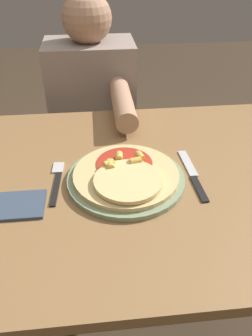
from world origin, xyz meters
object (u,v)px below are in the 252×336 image
object	(u,v)px
dining_table	(140,212)
knife	(193,175)
pizza	(126,174)
fork	(57,180)
person_diner	(94,116)
plate	(126,178)

from	to	relation	value
dining_table	knife	distance (m)	0.19
pizza	fork	bearing A→B (deg)	171.78
person_diner	pizza	bearing A→B (deg)	-83.18
knife	person_diner	distance (m)	0.67
fork	person_diner	bearing A→B (deg)	80.26
person_diner	dining_table	bearing A→B (deg)	-78.94
pizza	fork	distance (m)	0.18
knife	person_diner	bearing A→B (deg)	112.28
pizza	person_diner	size ratio (longest dim) A/B	0.24
knife	dining_table	bearing A→B (deg)	172.91
fork	plate	bearing A→B (deg)	-6.37
plate	fork	distance (m)	0.18
pizza	knife	world-z (taller)	pizza
pizza	fork	world-z (taller)	pizza
dining_table	knife	world-z (taller)	knife
plate	person_diner	distance (m)	0.63
fork	knife	distance (m)	0.35
dining_table	knife	size ratio (longest dim) A/B	4.90
pizza	fork	xyz separation A→B (m)	(-0.18, 0.03, -0.02)
pizza	fork	size ratio (longest dim) A/B	1.51
pizza	knife	size ratio (longest dim) A/B	1.21
knife	plate	bearing A→B (deg)	-179.33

